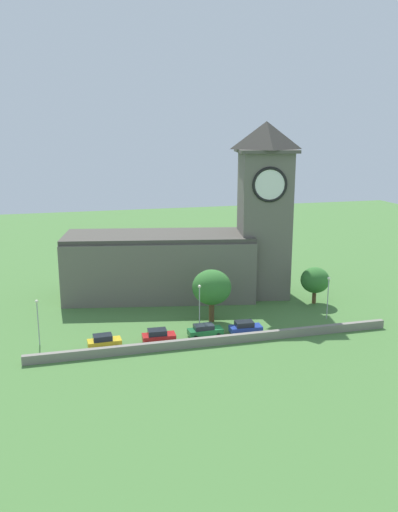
# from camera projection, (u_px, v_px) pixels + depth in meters

# --- Properties ---
(ground_plane) EXTENTS (200.00, 200.00, 0.00)m
(ground_plane) POSITION_uv_depth(u_px,v_px,m) (186.00, 302.00, 84.56)
(ground_plane) COLOR #477538
(church) EXTENTS (37.90, 16.89, 28.04)m
(church) POSITION_uv_depth(u_px,v_px,m) (194.00, 247.00, 86.22)
(church) COLOR #666056
(church) RESTS_ON ground
(quay_barrier) EXTENTS (47.80, 0.70, 1.13)m
(quay_barrier) POSITION_uv_depth(u_px,v_px,m) (217.00, 340.00, 67.92)
(quay_barrier) COLOR gray
(quay_barrier) RESTS_ON ground
(car_yellow) EXTENTS (4.23, 2.23, 1.87)m
(car_yellow) POSITION_uv_depth(u_px,v_px,m) (104.00, 342.00, 66.55)
(car_yellow) COLOR gold
(car_yellow) RESTS_ON ground
(car_red) EXTENTS (4.33, 2.38, 1.85)m
(car_red) POSITION_uv_depth(u_px,v_px,m) (158.00, 336.00, 68.33)
(car_red) COLOR red
(car_red) RESTS_ON ground
(car_green) EXTENTS (4.64, 2.17, 1.68)m
(car_green) POSITION_uv_depth(u_px,v_px,m) (205.00, 330.00, 70.49)
(car_green) COLOR #1E6B38
(car_green) RESTS_ON ground
(car_blue) EXTENTS (4.39, 2.32, 1.85)m
(car_blue) POSITION_uv_depth(u_px,v_px,m) (245.00, 328.00, 71.20)
(car_blue) COLOR #233D9E
(car_blue) RESTS_ON ground
(streetlamp_west_end) EXTENTS (0.44, 0.44, 6.08)m
(streetlamp_west_end) POSITION_uv_depth(u_px,v_px,m) (38.00, 314.00, 66.90)
(streetlamp_west_end) COLOR #9EA0A5
(streetlamp_west_end) RESTS_ON ground
(streetlamp_west_mid) EXTENTS (0.44, 0.44, 6.43)m
(streetlamp_west_mid) POSITION_uv_depth(u_px,v_px,m) (199.00, 300.00, 72.04)
(streetlamp_west_mid) COLOR #9EA0A5
(streetlamp_west_mid) RESTS_ON ground
(streetlamp_central) EXTENTS (0.44, 0.44, 6.28)m
(streetlamp_central) POSITION_uv_depth(u_px,v_px,m) (328.00, 291.00, 76.31)
(streetlamp_central) COLOR #9EA0A5
(streetlamp_central) RESTS_ON ground
(tree_churchyard) EXTENTS (4.49, 4.49, 5.82)m
(tree_churchyard) POSITION_uv_depth(u_px,v_px,m) (315.00, 280.00, 83.20)
(tree_churchyard) COLOR brown
(tree_churchyard) RESTS_ON ground
(tree_riverside_west) EXTENTS (5.54, 5.54, 7.60)m
(tree_riverside_west) POSITION_uv_depth(u_px,v_px,m) (212.00, 287.00, 75.06)
(tree_riverside_west) COLOR brown
(tree_riverside_west) RESTS_ON ground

